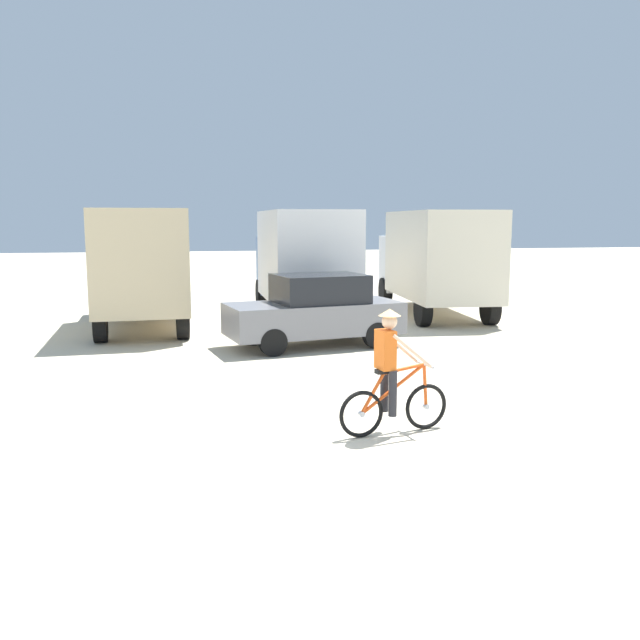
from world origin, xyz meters
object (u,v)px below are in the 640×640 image
object	(u,v)px
sedan_parked	(315,311)
box_truck_cream_rv	(435,257)
box_truck_tan_camper	(141,262)
box_truck_avon_van	(302,259)
cyclist_orange_shirt	(391,376)

from	to	relation	value
sedan_parked	box_truck_cream_rv	bearing A→B (deg)	42.87
box_truck_cream_rv	sedan_parked	distance (m)	6.84
box_truck_tan_camper	box_truck_cream_rv	world-z (taller)	same
box_truck_avon_van	cyclist_orange_shirt	size ratio (longest dim) A/B	3.74
box_truck_avon_van	cyclist_orange_shirt	xyz separation A→B (m)	(-1.01, -11.80, -1.03)
box_truck_tan_camper	cyclist_orange_shirt	world-z (taller)	box_truck_tan_camper
box_truck_avon_van	cyclist_orange_shirt	bearing A→B (deg)	-94.91
box_truck_tan_camper	box_truck_avon_van	world-z (taller)	same
box_truck_tan_camper	sedan_parked	xyz separation A→B (m)	(4.23, -4.01, -0.99)
box_truck_avon_van	sedan_parked	world-z (taller)	box_truck_avon_van
box_truck_tan_camper	cyclist_orange_shirt	distance (m)	11.63
box_truck_cream_rv	sedan_parked	xyz separation A→B (m)	(-4.96, -4.61, -0.99)
box_truck_cream_rv	box_truck_tan_camper	bearing A→B (deg)	-176.28
sedan_parked	box_truck_avon_van	bearing A→B (deg)	82.61
box_truck_avon_van	sedan_parked	bearing A→B (deg)	-97.39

